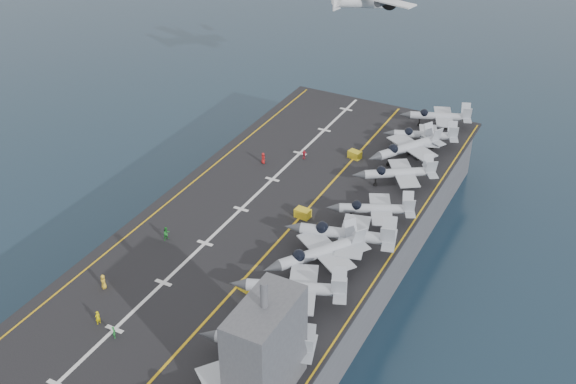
% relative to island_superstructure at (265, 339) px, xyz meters
% --- Properties ---
extents(ground, '(500.00, 500.00, 0.00)m').
position_rel_island_superstructure_xyz_m(ground, '(-15.00, 30.00, -17.90)').
color(ground, '#142135').
rests_on(ground, ground).
extents(hull, '(36.00, 90.00, 10.00)m').
position_rel_island_superstructure_xyz_m(hull, '(-15.00, 30.00, -12.90)').
color(hull, '#56595E').
rests_on(hull, ground).
extents(flight_deck, '(38.00, 92.00, 0.40)m').
position_rel_island_superstructure_xyz_m(flight_deck, '(-15.00, 30.00, -7.70)').
color(flight_deck, black).
rests_on(flight_deck, hull).
extents(foul_line, '(0.35, 90.00, 0.02)m').
position_rel_island_superstructure_xyz_m(foul_line, '(-12.00, 30.00, -7.48)').
color(foul_line, gold).
rests_on(foul_line, flight_deck).
extents(landing_centerline, '(0.50, 90.00, 0.02)m').
position_rel_island_superstructure_xyz_m(landing_centerline, '(-21.00, 30.00, -7.48)').
color(landing_centerline, silver).
rests_on(landing_centerline, flight_deck).
extents(deck_edge_port, '(0.25, 90.00, 0.02)m').
position_rel_island_superstructure_xyz_m(deck_edge_port, '(-32.00, 30.00, -7.48)').
color(deck_edge_port, gold).
rests_on(deck_edge_port, flight_deck).
extents(deck_edge_stbd, '(0.25, 90.00, 0.02)m').
position_rel_island_superstructure_xyz_m(deck_edge_stbd, '(3.50, 30.00, -7.48)').
color(deck_edge_stbd, gold).
rests_on(deck_edge_stbd, flight_deck).
extents(island_superstructure, '(5.00, 10.00, 15.00)m').
position_rel_island_superstructure_xyz_m(island_superstructure, '(0.00, 0.00, 0.00)').
color(island_superstructure, '#56595E').
rests_on(island_superstructure, flight_deck).
extents(fighter_jet_1, '(15.67, 12.61, 4.74)m').
position_rel_island_superstructure_xyz_m(fighter_jet_1, '(-2.65, 4.34, -5.13)').
color(fighter_jet_1, '#9399A1').
rests_on(fighter_jet_1, flight_deck).
extents(fighter_jet_2, '(17.50, 14.72, 5.17)m').
position_rel_island_superstructure_xyz_m(fighter_jet_2, '(-3.78, 14.51, -4.92)').
color(fighter_jet_2, '#A0A8B2').
rests_on(fighter_jet_2, flight_deck).
extents(fighter_jet_3, '(16.68, 17.99, 5.20)m').
position_rel_island_superstructure_xyz_m(fighter_jet_3, '(-4.21, 22.67, -4.90)').
color(fighter_jet_3, gray).
rests_on(fighter_jet_3, flight_deck).
extents(fighter_jet_4, '(17.81, 14.05, 5.45)m').
position_rel_island_superstructure_xyz_m(fighter_jet_4, '(-2.65, 27.93, -4.78)').
color(fighter_jet_4, gray).
rests_on(fighter_jet_4, flight_deck).
extents(fighter_jet_5, '(15.44, 13.35, 4.51)m').
position_rel_island_superstructure_xyz_m(fighter_jet_5, '(-1.70, 36.56, -5.24)').
color(fighter_jet_5, gray).
rests_on(fighter_jet_5, flight_deck).
extents(fighter_jet_6, '(16.22, 14.93, 4.69)m').
position_rel_island_superstructure_xyz_m(fighter_jet_6, '(-2.25, 47.94, -5.16)').
color(fighter_jet_6, gray).
rests_on(fighter_jet_6, flight_deck).
extents(fighter_jet_7, '(15.90, 17.46, 5.05)m').
position_rel_island_superstructure_xyz_m(fighter_jet_7, '(-3.79, 56.49, -4.98)').
color(fighter_jet_7, '#8E969D').
rests_on(fighter_jet_7, flight_deck).
extents(fighter_jet_8, '(15.20, 12.75, 4.50)m').
position_rel_island_superstructure_xyz_m(fighter_jet_8, '(-2.82, 62.63, -5.25)').
color(fighter_jet_8, '#9CA4AD').
rests_on(fighter_jet_8, flight_deck).
extents(tow_cart_a, '(2.11, 1.60, 1.14)m').
position_rel_island_superstructure_xyz_m(tow_cart_a, '(-10.63, 13.79, -6.93)').
color(tow_cart_a, gold).
rests_on(tow_cart_a, flight_deck).
extents(tow_cart_b, '(2.39, 1.65, 1.37)m').
position_rel_island_superstructure_xyz_m(tow_cart_b, '(-11.69, 32.42, -6.82)').
color(tow_cart_b, gold).
rests_on(tow_cart_b, flight_deck).
extents(tow_cart_c, '(2.41, 1.85, 1.29)m').
position_rel_island_superstructure_xyz_m(tow_cart_c, '(-11.95, 52.87, -6.85)').
color(tow_cart_c, gold).
rests_on(tow_cart_c, flight_deck).
extents(crew_0, '(1.48, 1.39, 2.06)m').
position_rel_island_superstructure_xyz_m(crew_0, '(-27.22, 5.62, -6.47)').
color(crew_0, gold).
rests_on(crew_0, flight_deck).
extents(crew_1, '(1.01, 1.31, 1.95)m').
position_rel_island_superstructure_xyz_m(crew_1, '(-23.35, -0.10, -6.53)').
color(crew_1, '#DDC806').
rests_on(crew_1, flight_deck).
extents(crew_2, '(1.15, 1.43, 2.07)m').
position_rel_island_superstructure_xyz_m(crew_2, '(-26.34, 18.31, -6.47)').
color(crew_2, '#1E862A').
rests_on(crew_2, flight_deck).
extents(crew_4, '(1.20, 1.00, 1.71)m').
position_rel_island_superstructure_xyz_m(crew_4, '(-19.56, 48.64, -6.64)').
color(crew_4, red).
rests_on(crew_4, flight_deck).
extents(crew_5, '(1.40, 1.26, 1.95)m').
position_rel_island_superstructure_xyz_m(crew_5, '(-24.96, 44.03, -6.52)').
color(crew_5, '#B21919').
rests_on(crew_5, flight_deck).
extents(crew_6, '(1.17, 1.17, 1.66)m').
position_rel_island_superstructure_xyz_m(crew_6, '(-20.07, -1.07, -6.67)').
color(crew_6, '#1F8C32').
rests_on(crew_6, flight_deck).
extents(transport_plane, '(27.84, 22.06, 5.81)m').
position_rel_island_superstructure_xyz_m(transport_plane, '(-24.87, 83.65, 9.47)').
color(transport_plane, silver).
extents(fighter_jet_9, '(15.20, 12.75, 4.50)m').
position_rel_island_superstructure_xyz_m(fighter_jet_9, '(-2.82, 71.13, -5.25)').
color(fighter_jet_9, '#9CA4AD').
rests_on(fighter_jet_9, flight_deck).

